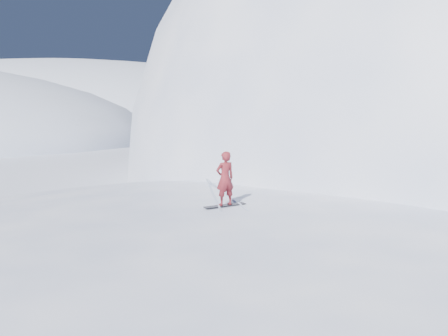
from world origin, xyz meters
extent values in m
plane|color=white|center=(0.00, 0.00, 0.00)|extent=(400.00, 400.00, 0.00)
ellipsoid|color=white|center=(1.00, 3.00, 0.00)|extent=(36.00, 28.00, 4.80)
ellipsoid|color=white|center=(10.00, 20.00, 0.00)|extent=(28.00, 24.00, 18.00)
ellipsoid|color=white|center=(-40.00, 110.00, 0.00)|extent=(140.00, 90.00, 36.00)
ellipsoid|color=white|center=(-2.00, 6.00, 0.00)|extent=(7.00, 6.30, 1.00)
ellipsoid|color=white|center=(7.00, 4.00, 0.00)|extent=(4.00, 3.60, 0.60)
cube|color=black|center=(-0.75, 2.91, 2.41)|extent=(1.42, 0.90, 0.02)
imported|color=maroon|center=(-0.75, 2.91, 3.30)|extent=(0.76, 0.66, 1.75)
cube|color=silver|center=(-1.15, 5.19, 2.42)|extent=(0.55, 5.99, 0.04)
cube|color=silver|center=(-0.72, 5.19, 2.42)|extent=(1.34, 5.87, 0.04)
camera|label=1|loc=(-1.24, -10.94, 5.58)|focal=35.00mm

